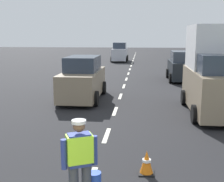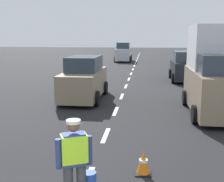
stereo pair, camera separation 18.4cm
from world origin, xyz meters
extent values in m
plane|color=black|center=(0.00, 21.00, 0.00)|extent=(96.00, 96.00, 0.00)
cube|color=silver|center=(0.00, 2.70, 0.01)|extent=(0.14, 1.40, 0.01)
cube|color=silver|center=(0.00, 5.70, 0.01)|extent=(0.14, 1.40, 0.01)
cube|color=silver|center=(0.00, 8.70, 0.01)|extent=(0.14, 1.40, 0.01)
cube|color=silver|center=(0.00, 11.70, 0.01)|extent=(0.14, 1.40, 0.01)
cube|color=silver|center=(0.00, 14.70, 0.01)|extent=(0.14, 1.40, 0.01)
cube|color=silver|center=(0.00, 17.70, 0.01)|extent=(0.14, 1.40, 0.01)
cube|color=silver|center=(0.00, 20.70, 0.01)|extent=(0.14, 1.40, 0.01)
cube|color=silver|center=(0.00, 23.70, 0.01)|extent=(0.14, 1.40, 0.01)
cube|color=silver|center=(0.00, 26.70, 0.01)|extent=(0.14, 1.40, 0.01)
cube|color=silver|center=(0.00, 29.70, 0.01)|extent=(0.14, 1.40, 0.01)
cube|color=silver|center=(0.00, 32.70, 0.01)|extent=(0.14, 1.40, 0.01)
cube|color=silver|center=(0.00, 35.70, 0.01)|extent=(0.14, 1.40, 0.01)
cube|color=silver|center=(0.00, 38.70, 0.01)|extent=(0.14, 1.40, 0.01)
cube|color=silver|center=(0.00, 41.70, 0.01)|extent=(0.14, 1.40, 0.01)
cube|color=silver|center=(0.00, 44.70, 0.01)|extent=(0.14, 1.40, 0.01)
cube|color=silver|center=(0.00, 47.70, 0.01)|extent=(0.14, 1.40, 0.01)
cube|color=navy|center=(-0.02, 1.77, 1.12)|extent=(0.46, 0.39, 0.60)
cube|color=#A5EA33|center=(-0.02, 1.77, 1.14)|extent=(0.54, 0.45, 0.51)
cylinder|color=navy|center=(-0.27, 1.66, 1.07)|extent=(0.11, 0.11, 0.55)
cylinder|color=navy|center=(0.23, 1.89, 1.07)|extent=(0.11, 0.11, 0.55)
sphere|color=brown|center=(-0.02, 1.77, 1.56)|extent=(0.22, 0.22, 0.22)
cylinder|color=silver|center=(-0.02, 1.77, 1.64)|extent=(0.26, 0.26, 0.06)
cylinder|color=#2347B7|center=(0.21, 1.99, 0.45)|extent=(0.26, 0.26, 0.26)
cube|color=black|center=(1.22, 3.22, 0.01)|extent=(0.36, 0.36, 0.03)
cone|color=orange|center=(1.22, 3.22, 0.29)|extent=(0.30, 0.30, 0.53)
cylinder|color=white|center=(1.22, 3.22, 0.32)|extent=(0.20, 0.20, 0.06)
cube|color=gray|center=(3.98, 8.78, 0.96)|extent=(1.90, 4.60, 1.56)
cube|color=#2D3847|center=(3.98, 7.97, 2.09)|extent=(1.67, 1.61, 0.70)
cube|color=silver|center=(3.98, 9.58, 2.64)|extent=(1.81, 2.53, 1.80)
cylinder|color=black|center=(3.01, 10.20, 0.34)|extent=(0.22, 0.68, 0.68)
cylinder|color=black|center=(3.01, 7.35, 0.34)|extent=(0.22, 0.68, 0.68)
cube|color=black|center=(3.83, 17.48, 0.75)|extent=(1.66, 3.89, 1.15)
cube|color=#2D3847|center=(3.83, 17.39, 1.68)|extent=(1.46, 2.14, 0.70)
cylinder|color=black|center=(2.98, 18.69, 0.34)|extent=(0.22, 0.68, 0.68)
cylinder|color=black|center=(4.68, 18.69, 0.34)|extent=(0.22, 0.68, 0.68)
cylinder|color=black|center=(2.98, 16.28, 0.34)|extent=(0.22, 0.68, 0.68)
cylinder|color=black|center=(4.68, 16.28, 0.34)|extent=(0.22, 0.68, 0.68)
cube|color=gray|center=(-1.79, 10.90, 0.79)|extent=(1.65, 4.36, 1.22)
cube|color=#2D3847|center=(-1.79, 11.01, 1.75)|extent=(1.45, 2.40, 0.70)
cylinder|color=black|center=(-0.95, 9.55, 0.34)|extent=(0.22, 0.68, 0.68)
cylinder|color=black|center=(-2.64, 9.55, 0.34)|extent=(0.22, 0.68, 0.68)
cylinder|color=black|center=(-0.95, 12.25, 0.34)|extent=(0.22, 0.68, 0.68)
cylinder|color=black|center=(-2.64, 12.25, 0.34)|extent=(0.22, 0.68, 0.68)
cube|color=silver|center=(-1.54, 31.75, 0.84)|extent=(1.64, 3.85, 1.33)
cube|color=#2D3847|center=(-1.54, 31.85, 1.86)|extent=(1.45, 2.12, 0.70)
cylinder|color=black|center=(-0.70, 30.56, 0.34)|extent=(0.22, 0.68, 0.68)
cylinder|color=black|center=(-2.38, 30.56, 0.34)|extent=(0.22, 0.68, 0.68)
cylinder|color=black|center=(-0.70, 32.95, 0.34)|extent=(0.22, 0.68, 0.68)
cylinder|color=black|center=(-2.38, 32.95, 0.34)|extent=(0.22, 0.68, 0.68)
camera|label=1|loc=(1.06, -3.13, 3.15)|focal=47.24mm
camera|label=2|loc=(1.25, -3.11, 3.15)|focal=47.24mm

